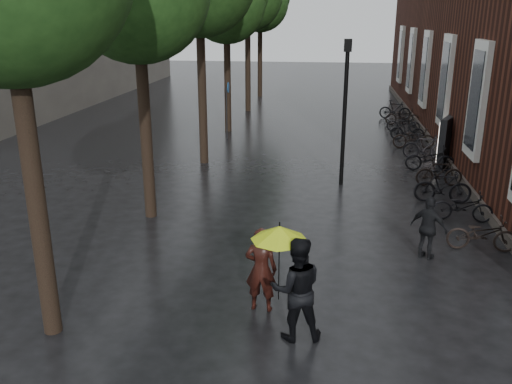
% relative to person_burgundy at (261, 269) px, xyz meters
% --- Properties ---
extents(ground, '(120.00, 120.00, 0.00)m').
position_rel_person_burgundy_xyz_m(ground, '(0.31, -2.29, -0.86)').
color(ground, black).
extents(person_burgundy, '(0.66, 0.46, 1.72)m').
position_rel_person_burgundy_xyz_m(person_burgundy, '(0.00, 0.00, 0.00)').
color(person_burgundy, black).
rests_on(person_burgundy, ground).
extents(person_black, '(1.06, 0.89, 1.93)m').
position_rel_person_burgundy_xyz_m(person_black, '(0.74, -0.88, 0.10)').
color(person_black, black).
rests_on(person_black, ground).
extents(lime_umbrella, '(1.04, 1.04, 1.54)m').
position_rel_person_burgundy_xyz_m(lime_umbrella, '(0.39, -0.51, 0.99)').
color(lime_umbrella, black).
rests_on(lime_umbrella, ground).
extents(pedestrian_walking, '(0.95, 0.82, 1.54)m').
position_rel_person_burgundy_xyz_m(pedestrian_walking, '(3.61, 2.85, -0.09)').
color(pedestrian_walking, black).
rests_on(pedestrian_walking, ground).
extents(parked_bicycles, '(2.06, 18.40, 1.04)m').
position_rel_person_burgundy_xyz_m(parked_bicycles, '(4.91, 12.41, -0.39)').
color(parked_bicycles, black).
rests_on(parked_bicycles, ground).
extents(ad_lightbox, '(0.28, 1.23, 1.85)m').
position_rel_person_burgundy_xyz_m(ad_lightbox, '(5.61, 11.50, 0.07)').
color(ad_lightbox, black).
rests_on(ad_lightbox, ground).
extents(lamp_post, '(0.25, 0.25, 4.80)m').
position_rel_person_burgundy_xyz_m(lamp_post, '(1.68, 8.51, 2.05)').
color(lamp_post, black).
rests_on(lamp_post, ground).
extents(cycle_sign, '(0.14, 0.47, 2.61)m').
position_rel_person_burgundy_xyz_m(cycle_sign, '(-3.43, 14.94, 0.87)').
color(cycle_sign, '#262628').
rests_on(cycle_sign, ground).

